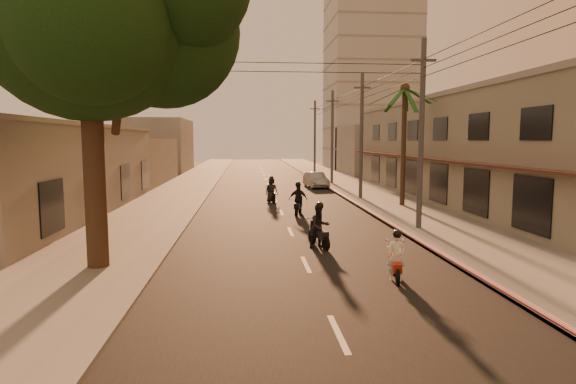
% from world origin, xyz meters
% --- Properties ---
extents(ground, '(160.00, 160.00, 0.00)m').
position_xyz_m(ground, '(0.00, 0.00, 0.00)').
color(ground, '#383023').
rests_on(ground, ground).
extents(road, '(10.00, 140.00, 0.02)m').
position_xyz_m(road, '(0.00, 20.00, 0.01)').
color(road, black).
rests_on(road, ground).
extents(sidewalk_right, '(5.00, 140.00, 0.12)m').
position_xyz_m(sidewalk_right, '(7.50, 20.00, 0.06)').
color(sidewalk_right, slate).
rests_on(sidewalk_right, ground).
extents(sidewalk_left, '(5.00, 140.00, 0.12)m').
position_xyz_m(sidewalk_left, '(-7.50, 20.00, 0.06)').
color(sidewalk_left, slate).
rests_on(sidewalk_left, ground).
extents(curb_stripe, '(0.20, 60.00, 0.20)m').
position_xyz_m(curb_stripe, '(5.10, 15.00, 0.10)').
color(curb_stripe, '#B11D12').
rests_on(curb_stripe, ground).
extents(shophouse_row, '(8.80, 34.20, 7.30)m').
position_xyz_m(shophouse_row, '(13.95, 18.00, 3.65)').
color(shophouse_row, gray).
rests_on(shophouse_row, ground).
extents(left_building, '(8.20, 24.20, 5.20)m').
position_xyz_m(left_building, '(-13.98, 14.00, 2.60)').
color(left_building, gray).
rests_on(left_building, ground).
extents(distant_tower, '(12.10, 12.10, 28.00)m').
position_xyz_m(distant_tower, '(16.00, 56.00, 14.00)').
color(distant_tower, '#B7B5B2').
rests_on(distant_tower, ground).
extents(broadleaf_tree, '(9.60, 8.70, 12.10)m').
position_xyz_m(broadleaf_tree, '(-6.61, 2.14, 8.48)').
color(broadleaf_tree, black).
rests_on(broadleaf_tree, ground).
extents(palm_tree, '(5.00, 5.00, 8.20)m').
position_xyz_m(palm_tree, '(8.00, 16.00, 7.15)').
color(palm_tree, black).
rests_on(palm_tree, ground).
extents(utility_poles, '(1.20, 48.26, 9.00)m').
position_xyz_m(utility_poles, '(6.20, 20.00, 6.54)').
color(utility_poles, '#38383A').
rests_on(utility_poles, ground).
extents(filler_right, '(8.00, 14.00, 6.00)m').
position_xyz_m(filler_right, '(14.00, 45.00, 3.00)').
color(filler_right, gray).
rests_on(filler_right, ground).
extents(filler_left_near, '(8.00, 14.00, 4.40)m').
position_xyz_m(filler_left_near, '(-14.00, 34.00, 2.20)').
color(filler_left_near, gray).
rests_on(filler_left_near, ground).
extents(filler_left_far, '(8.00, 14.00, 7.00)m').
position_xyz_m(filler_left_far, '(-14.00, 52.00, 3.50)').
color(filler_left_far, gray).
rests_on(filler_left_far, ground).
extents(scooter_red, '(0.76, 1.62, 1.61)m').
position_xyz_m(scooter_red, '(2.54, -0.10, 0.71)').
color(scooter_red, black).
rests_on(scooter_red, ground).
extents(scooter_mid_a, '(1.21, 1.85, 1.87)m').
position_xyz_m(scooter_mid_a, '(0.87, 4.62, 0.85)').
color(scooter_mid_a, black).
rests_on(scooter_mid_a, ground).
extents(scooter_mid_b, '(1.29, 1.94, 1.94)m').
position_xyz_m(scooter_mid_b, '(0.88, 12.94, 0.88)').
color(scooter_mid_b, black).
rests_on(scooter_mid_b, ground).
extents(scooter_far_a, '(1.06, 1.86, 1.84)m').
position_xyz_m(scooter_far_a, '(-0.36, 18.59, 0.83)').
color(scooter_far_a, black).
rests_on(scooter_far_a, ground).
extents(parked_car, '(2.48, 4.57, 1.39)m').
position_xyz_m(parked_car, '(4.16, 28.75, 0.69)').
color(parked_car, gray).
rests_on(parked_car, ground).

